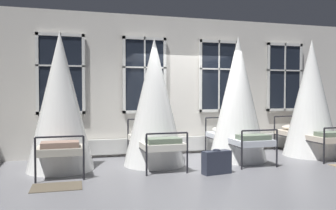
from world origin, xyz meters
name	(u,v)px	position (x,y,z in m)	size (l,w,h in m)	color
ground	(196,161)	(0.00, 0.00, 0.00)	(19.57, 19.57, 0.00)	slate
back_wall_with_windows	(181,86)	(0.00, 1.11, 1.73)	(10.78, 0.10, 3.46)	silver
window_bank	(183,108)	(0.00, 0.99, 1.15)	(7.00, 0.10, 2.84)	black
cot_first	(60,103)	(-2.93, -0.13, 1.34)	(1.32, 1.99, 2.77)	black
cot_second	(154,103)	(-1.01, -0.13, 1.31)	(1.32, 1.99, 2.72)	black
cot_third	(238,100)	(0.96, -0.12, 1.37)	(1.32, 1.98, 2.84)	black
cot_fourth	(311,100)	(2.95, -0.11, 1.38)	(1.32, 1.99, 2.85)	black
rug_first	(57,187)	(-2.95, -1.46, 0.01)	(0.80, 0.56, 0.01)	brown
suitcase_dark	(217,162)	(-0.07, -1.30, 0.22)	(0.59, 0.30, 0.47)	#2D3342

